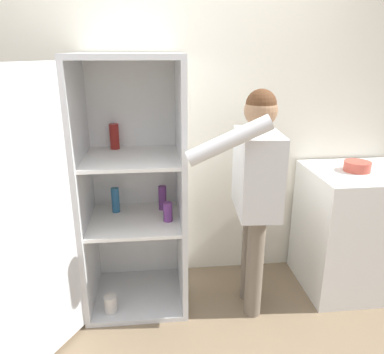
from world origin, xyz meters
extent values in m
cube|color=silver|center=(0.00, 0.98, 1.27)|extent=(7.00, 0.06, 2.55)
cube|color=silver|center=(-0.24, 0.61, 0.02)|extent=(0.69, 0.63, 0.04)
cube|color=silver|center=(-0.24, 0.61, 1.72)|extent=(0.69, 0.63, 0.04)
cube|color=white|center=(-0.24, 0.91, 0.87)|extent=(0.69, 0.03, 1.67)
cube|color=silver|center=(-0.57, 0.61, 0.87)|extent=(0.03, 0.63, 1.67)
cube|color=silver|center=(0.08, 0.61, 0.87)|extent=(0.04, 0.63, 1.67)
cube|color=white|center=(-0.24, 0.61, 0.63)|extent=(0.62, 0.56, 0.02)
cube|color=white|center=(-0.24, 0.61, 1.08)|extent=(0.62, 0.56, 0.02)
cube|color=silver|center=(-0.78, 0.01, 0.87)|extent=(0.39, 0.61, 1.67)
cylinder|color=teal|center=(-0.38, 0.75, 0.73)|extent=(0.06, 0.06, 0.18)
cylinder|color=#723884|center=(-0.01, 0.56, 0.71)|extent=(0.06, 0.06, 0.13)
cylinder|color=maroon|center=(-0.37, 0.83, 1.18)|extent=(0.07, 0.07, 0.18)
cylinder|color=#723884|center=(-0.04, 0.76, 0.73)|extent=(0.06, 0.06, 0.18)
cylinder|color=beige|center=(-0.43, 0.41, 0.10)|extent=(0.09, 0.09, 0.12)
cylinder|color=#726656|center=(0.55, 0.34, 0.37)|extent=(0.12, 0.12, 0.75)
cylinder|color=#726656|center=(0.57, 0.52, 0.37)|extent=(0.12, 0.12, 0.75)
cube|color=silver|center=(0.56, 0.43, 1.01)|extent=(0.29, 0.47, 0.53)
sphere|color=#8C6647|center=(0.56, 0.43, 1.41)|extent=(0.21, 0.21, 0.21)
sphere|color=#4C2D19|center=(0.56, 0.43, 1.44)|extent=(0.19, 0.19, 0.19)
cylinder|color=silver|center=(0.32, 0.19, 1.28)|extent=(0.49, 0.12, 0.29)
cylinder|color=silver|center=(0.58, 0.69, 0.98)|extent=(0.09, 0.09, 0.50)
cube|color=white|center=(1.39, 0.61, 0.47)|extent=(0.73, 0.65, 0.94)
cylinder|color=#B24738|center=(1.34, 0.61, 0.97)|extent=(0.19, 0.19, 0.07)
camera|label=1|loc=(-0.10, -1.79, 1.76)|focal=35.00mm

